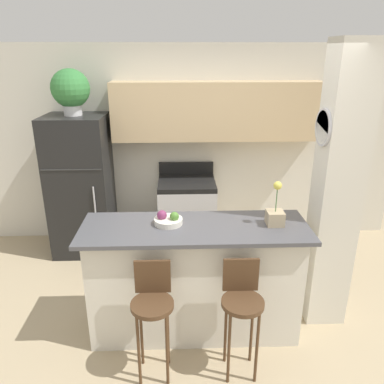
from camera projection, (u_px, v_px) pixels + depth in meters
name	position (u px, v px, depth m)	size (l,w,h in m)	color
ground_plane	(195.00, 328.00, 3.52)	(14.00, 14.00, 0.00)	tan
wall_back	(200.00, 132.00, 4.81)	(5.60, 0.38, 2.55)	silver
pillar_right	(336.00, 193.00, 3.27)	(0.38, 0.32, 2.55)	silver
counter_bar	(195.00, 279.00, 3.33)	(1.94, 0.65, 1.06)	silver
refrigerator	(81.00, 186.00, 4.67)	(0.72, 0.70, 1.74)	black
stove_range	(187.00, 213.00, 4.89)	(0.72, 0.65, 1.07)	silver
bar_stool_left	(153.00, 305.00, 2.84)	(0.33, 0.33, 0.96)	#4C331E
bar_stool_right	(242.00, 303.00, 2.86)	(0.33, 0.33, 0.96)	#4C331E
potted_plant_on_fridge	(71.00, 90.00, 4.26)	(0.44, 0.44, 0.53)	silver
orchid_vase	(275.00, 214.00, 3.15)	(0.14, 0.14, 0.39)	tan
fruit_bowl	(168.00, 220.00, 3.19)	(0.24, 0.24, 0.12)	silver
trash_bin	(129.00, 243.00, 4.70)	(0.28, 0.28, 0.38)	#59595B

